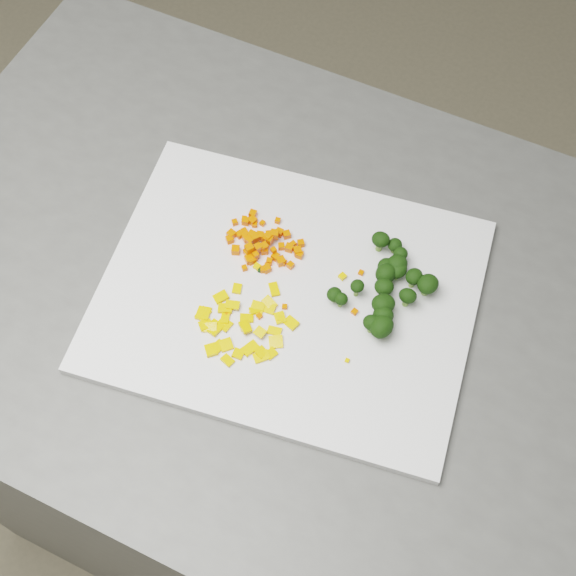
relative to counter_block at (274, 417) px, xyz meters
The scene contains 133 objects.
ground 0.54m from the counter_block, behind, with size 4.00×4.00×0.00m, color gray.
counter_block is the anchor object (origin of this frame).
cutting_board 0.46m from the counter_block, 12.08° to the right, with size 0.40×0.31×0.01m, color silver.
carrot_pile 0.47m from the counter_block, 128.22° to the left, with size 0.09×0.09×0.02m, color #F04A02, non-canonical shape.
pepper_pile 0.47m from the counter_block, 80.42° to the right, with size 0.10×0.10×0.01m, color #F5AE0C, non-canonical shape.
broccoli_pile 0.50m from the counter_block, 21.62° to the left, with size 0.11×0.11×0.05m, color black, non-canonical shape.
carrot_cube_0 0.46m from the counter_block, 153.41° to the left, with size 0.01×0.01×0.01m, color #F04A02.
carrot_cube_1 0.47m from the counter_block, 106.79° to the left, with size 0.01×0.01×0.01m, color #F04A02.
carrot_cube_2 0.47m from the counter_block, 118.01° to the left, with size 0.01×0.01×0.01m, color #F04A02.
carrot_cube_3 0.47m from the counter_block, 139.43° to the left, with size 0.01×0.01×0.01m, color #F04A02.
carrot_cube_4 0.47m from the counter_block, 119.94° to the left, with size 0.01×0.01×0.01m, color #F04A02.
carrot_cube_5 0.47m from the counter_block, 106.26° to the left, with size 0.01×0.01×0.01m, color #F04A02.
carrot_cube_6 0.47m from the counter_block, 97.70° to the left, with size 0.01×0.01×0.01m, color #F04A02.
carrot_cube_7 0.47m from the counter_block, 125.56° to the left, with size 0.01×0.01×0.01m, color #F04A02.
carrot_cube_8 0.47m from the counter_block, 163.94° to the left, with size 0.01×0.01×0.01m, color #F04A02.
carrot_cube_9 0.47m from the counter_block, 130.99° to the left, with size 0.01×0.01×0.01m, color #F04A02.
carrot_cube_10 0.47m from the counter_block, 111.34° to the left, with size 0.01×0.01×0.01m, color #F04A02.
carrot_cube_11 0.47m from the counter_block, 158.73° to the left, with size 0.01×0.01×0.01m, color #F04A02.
carrot_cube_12 0.47m from the counter_block, 141.08° to the left, with size 0.01×0.01×0.01m, color #F04A02.
carrot_cube_13 0.47m from the counter_block, 65.23° to the left, with size 0.01×0.01×0.01m, color #F04A02.
carrot_cube_14 0.46m from the counter_block, 165.87° to the left, with size 0.01×0.01×0.01m, color #F04A02.
carrot_cube_15 0.47m from the counter_block, 155.95° to the left, with size 0.01×0.01×0.01m, color #F04A02.
carrot_cube_16 0.47m from the counter_block, 64.15° to the left, with size 0.01×0.01×0.01m, color #F04A02.
carrot_cube_17 0.47m from the counter_block, 146.89° to the left, with size 0.01×0.01×0.01m, color #F04A02.
carrot_cube_18 0.47m from the counter_block, 134.42° to the left, with size 0.01×0.01×0.01m, color #F04A02.
carrot_cube_19 0.47m from the counter_block, 167.72° to the left, with size 0.01×0.01×0.01m, color #F04A02.
carrot_cube_20 0.47m from the counter_block, 126.78° to the left, with size 0.01×0.01×0.01m, color #F04A02.
carrot_cube_21 0.47m from the counter_block, 118.02° to the left, with size 0.01×0.01×0.01m, color #F04A02.
carrot_cube_22 0.47m from the counter_block, 77.63° to the left, with size 0.01×0.01×0.01m, color #F04A02.
carrot_cube_23 0.47m from the counter_block, 110.44° to the left, with size 0.01×0.01×0.01m, color #F04A02.
carrot_cube_24 0.47m from the counter_block, 97.31° to the left, with size 0.01×0.01×0.01m, color #F04A02.
carrot_cube_25 0.46m from the counter_block, 168.29° to the right, with size 0.01×0.01×0.01m, color #F04A02.
carrot_cube_26 0.47m from the counter_block, 114.97° to the left, with size 0.01×0.01×0.01m, color #F04A02.
carrot_cube_27 0.47m from the counter_block, 169.48° to the left, with size 0.01×0.01×0.01m, color #F04A02.
carrot_cube_28 0.46m from the counter_block, 143.45° to the left, with size 0.01×0.01×0.01m, color #F04A02.
carrot_cube_29 0.47m from the counter_block, 140.48° to the left, with size 0.01×0.01×0.01m, color #F04A02.
carrot_cube_30 0.47m from the counter_block, 127.26° to the left, with size 0.01×0.01×0.01m, color #F04A02.
carrot_cube_31 0.46m from the counter_block, 113.59° to the left, with size 0.01×0.01×0.01m, color #F04A02.
carrot_cube_32 0.47m from the counter_block, 133.40° to the left, with size 0.01×0.01×0.01m, color #F04A02.
carrot_cube_33 0.46m from the counter_block, 71.11° to the left, with size 0.01×0.01×0.01m, color #F04A02.
carrot_cube_34 0.47m from the counter_block, 98.85° to the left, with size 0.01×0.01×0.01m, color #F04A02.
carrot_cube_35 0.47m from the counter_block, 139.43° to the left, with size 0.01×0.01×0.01m, color #F04A02.
carrot_cube_36 0.47m from the counter_block, 165.22° to the left, with size 0.01×0.01×0.01m, color #F04A02.
carrot_cube_37 0.47m from the counter_block, 148.95° to the left, with size 0.01×0.01×0.01m, color #F04A02.
carrot_cube_38 0.47m from the counter_block, 152.19° to the left, with size 0.01×0.01×0.01m, color #F04A02.
carrot_cube_39 0.47m from the counter_block, 140.63° to the left, with size 0.01×0.01×0.01m, color #F04A02.
carrot_cube_40 0.47m from the counter_block, 118.22° to the left, with size 0.01×0.01×0.01m, color #F04A02.
carrot_cube_41 0.47m from the counter_block, 75.89° to the left, with size 0.01×0.01×0.01m, color #F04A02.
carrot_cube_42 0.47m from the counter_block, 150.94° to the left, with size 0.01×0.01×0.01m, color #F04A02.
carrot_cube_43 0.47m from the counter_block, 132.61° to the left, with size 0.01×0.01×0.01m, color #F04A02.
carrot_cube_44 0.47m from the counter_block, 71.37° to the left, with size 0.01×0.01×0.01m, color #F04A02.
carrot_cube_45 0.47m from the counter_block, 139.84° to the left, with size 0.01×0.01×0.01m, color #F04A02.
carrot_cube_46 0.48m from the counter_block, 110.87° to the left, with size 0.01×0.01×0.01m, color #F04A02.
carrot_cube_47 0.47m from the counter_block, 122.45° to the left, with size 0.01×0.01×0.01m, color #F04A02.
carrot_cube_48 0.47m from the counter_block, 132.54° to the left, with size 0.01×0.01×0.01m, color #F04A02.
carrot_cube_49 0.47m from the counter_block, 118.03° to the left, with size 0.01×0.01×0.01m, color #F04A02.
carrot_cube_50 0.47m from the counter_block, 149.20° to the left, with size 0.01×0.01×0.01m, color #F04A02.
carrot_cube_51 0.46m from the counter_block, 54.77° to the left, with size 0.01×0.01×0.01m, color #F04A02.
carrot_cube_52 0.47m from the counter_block, 158.87° to the left, with size 0.01×0.01×0.01m, color #F04A02.
carrot_cube_53 0.47m from the counter_block, 147.32° to the left, with size 0.01×0.01×0.01m, color #F04A02.
carrot_cube_54 0.46m from the counter_block, 126.82° to the left, with size 0.01×0.01×0.01m, color #F04A02.
carrot_cube_55 0.47m from the counter_block, 84.25° to the left, with size 0.01×0.01×0.01m, color #F04A02.
carrot_cube_56 0.47m from the counter_block, 124.42° to the left, with size 0.01×0.01×0.01m, color #F04A02.
carrot_cube_57 0.47m from the counter_block, 84.57° to the left, with size 0.01×0.01×0.01m, color #F04A02.
carrot_cube_58 0.47m from the counter_block, 145.71° to the left, with size 0.01×0.01×0.01m, color #F04A02.
carrot_cube_59 0.46m from the counter_block, 156.88° to the left, with size 0.01×0.01×0.01m, color #F04A02.
carrot_cube_60 0.47m from the counter_block, 122.69° to the left, with size 0.01×0.01×0.01m, color #F04A02.
carrot_cube_61 0.47m from the counter_block, 77.30° to the left, with size 0.01×0.01×0.01m, color #F04A02.
pepper_chunk_0 0.47m from the counter_block, 106.58° to the right, with size 0.01×0.01×0.00m, color #F5AE0C.
pepper_chunk_1 0.47m from the counter_block, 81.40° to the right, with size 0.01×0.01×0.00m, color #F5AE0C.
pepper_chunk_2 0.46m from the counter_block, 75.36° to the right, with size 0.01×0.01×0.00m, color #F5AE0C.
pepper_chunk_3 0.47m from the counter_block, 103.00° to the right, with size 0.02×0.01×0.00m, color #F5AE0C.
pepper_chunk_4 0.47m from the counter_block, 35.88° to the right, with size 0.01×0.01×0.00m, color #F5AE0C.
pepper_chunk_5 0.46m from the counter_block, 55.64° to the right, with size 0.01×0.01×0.00m, color #F5AE0C.
pepper_chunk_6 0.47m from the counter_block, 80.65° to the right, with size 0.01×0.01×0.00m, color #F5AE0C.
pepper_chunk_7 0.47m from the counter_block, 121.44° to the right, with size 0.01×0.02×0.00m, color #F5AE0C.
pepper_chunk_8 0.47m from the counter_block, 56.78° to the right, with size 0.01×0.01×0.00m, color #F5AE0C.
pepper_chunk_9 0.47m from the counter_block, 52.79° to the right, with size 0.01×0.01×0.00m, color #F5AE0C.
pepper_chunk_10 0.46m from the counter_block, 36.21° to the right, with size 0.02×0.01×0.00m, color #F5AE0C.
pepper_chunk_11 0.46m from the counter_block, 55.16° to the right, with size 0.02×0.01×0.00m, color #F5AE0C.
pepper_chunk_12 0.47m from the counter_block, 44.75° to the right, with size 0.01×0.01×0.00m, color #F5AE0C.
pepper_chunk_13 0.47m from the counter_block, 62.70° to the right, with size 0.02×0.01×0.00m, color #F5AE0C.
pepper_chunk_14 0.47m from the counter_block, 90.23° to the right, with size 0.01×0.01×0.00m, color #F5AE0C.
pepper_chunk_15 0.47m from the counter_block, 103.73° to the right, with size 0.02×0.01×0.00m, color #F5AE0C.
pepper_chunk_16 0.47m from the counter_block, 96.82° to the right, with size 0.01×0.01×0.00m, color #F5AE0C.
pepper_chunk_17 0.46m from the counter_block, 74.15° to the right, with size 0.01×0.02×0.00m, color #F5AE0C.
pepper_chunk_18 0.47m from the counter_block, 114.69° to the right, with size 0.01×0.02×0.00m, color #F5AE0C.
pepper_chunk_19 0.47m from the counter_block, 92.56° to the right, with size 0.01×0.01×0.00m, color #F5AE0C.
pepper_chunk_20 0.47m from the counter_block, 82.04° to the right, with size 0.01×0.01×0.00m, color #F5AE0C.
pepper_chunk_21 0.47m from the counter_block, 100.92° to the right, with size 0.02×0.02×0.00m, color #F5AE0C.
pepper_chunk_22 0.47m from the counter_block, 78.92° to the right, with size 0.02×0.01×0.00m, color #F5AE0C.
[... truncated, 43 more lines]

